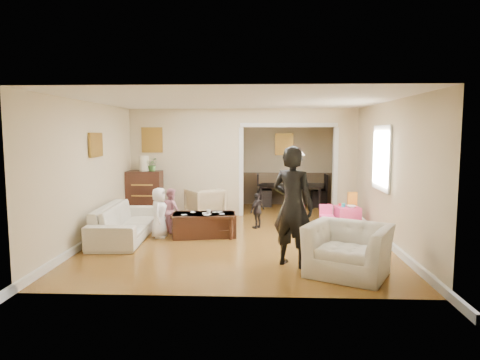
{
  "coord_description": "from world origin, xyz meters",
  "views": [
    {
      "loc": [
        0.38,
        -8.65,
        2.04
      ],
      "look_at": [
        0.0,
        0.2,
        1.05
      ],
      "focal_mm": 32.12,
      "sensor_mm": 36.0,
      "label": 1
    }
  ],
  "objects_px": {
    "dresser": "(145,194)",
    "sofa": "(125,222)",
    "table_lamp": "(144,164)",
    "cyan_cup": "(343,205)",
    "adult_person": "(293,206)",
    "armchair_back": "(205,203)",
    "play_table": "(347,217)",
    "child_kneel_a": "(159,213)",
    "child_toddler": "(257,211)",
    "armchair_front": "(348,250)",
    "child_kneel_b": "(172,210)",
    "coffee_cup": "(209,212)",
    "coffee_table": "(204,225)",
    "dining_table": "(292,195)"
  },
  "relations": [
    {
      "from": "sofa",
      "to": "coffee_cup",
      "type": "height_order",
      "value": "sofa"
    },
    {
      "from": "coffee_cup",
      "to": "child_kneel_a",
      "type": "xyz_separation_m",
      "value": [
        -0.95,
        -0.1,
        -0.01
      ]
    },
    {
      "from": "cyan_cup",
      "to": "child_kneel_b",
      "type": "distance_m",
      "value": 3.62
    },
    {
      "from": "play_table",
      "to": "adult_person",
      "type": "bearing_deg",
      "value": -117.17
    },
    {
      "from": "adult_person",
      "to": "child_kneel_b",
      "type": "relative_size",
      "value": 2.02
    },
    {
      "from": "coffee_cup",
      "to": "dining_table",
      "type": "bearing_deg",
      "value": 62.07
    },
    {
      "from": "coffee_cup",
      "to": "child_kneel_b",
      "type": "bearing_deg",
      "value": 156.37
    },
    {
      "from": "dresser",
      "to": "sofa",
      "type": "bearing_deg",
      "value": -85.78
    },
    {
      "from": "armchair_front",
      "to": "child_kneel_b",
      "type": "distance_m",
      "value": 3.94
    },
    {
      "from": "armchair_front",
      "to": "coffee_cup",
      "type": "distance_m",
      "value": 3.11
    },
    {
      "from": "armchair_back",
      "to": "dresser",
      "type": "distance_m",
      "value": 1.45
    },
    {
      "from": "play_table",
      "to": "child_kneel_b",
      "type": "height_order",
      "value": "child_kneel_b"
    },
    {
      "from": "armchair_back",
      "to": "child_kneel_b",
      "type": "bearing_deg",
      "value": 38.61
    },
    {
      "from": "child_toddler",
      "to": "table_lamp",
      "type": "bearing_deg",
      "value": -72.33
    },
    {
      "from": "adult_person",
      "to": "cyan_cup",
      "type": "bearing_deg",
      "value": -84.6
    },
    {
      "from": "child_kneel_a",
      "to": "child_toddler",
      "type": "xyz_separation_m",
      "value": [
        1.9,
        0.9,
        -0.11
      ]
    },
    {
      "from": "armchair_back",
      "to": "play_table",
      "type": "bearing_deg",
      "value": 129.93
    },
    {
      "from": "play_table",
      "to": "dining_table",
      "type": "xyz_separation_m",
      "value": [
        -0.99,
        2.6,
        0.08
      ]
    },
    {
      "from": "cyan_cup",
      "to": "dresser",
      "type": "bearing_deg",
      "value": 168.2
    },
    {
      "from": "sofa",
      "to": "dresser",
      "type": "relative_size",
      "value": 1.98
    },
    {
      "from": "dresser",
      "to": "child_kneel_b",
      "type": "xyz_separation_m",
      "value": [
        0.95,
        -1.5,
        -0.1
      ]
    },
    {
      "from": "adult_person",
      "to": "armchair_back",
      "type": "bearing_deg",
      "value": -32.45
    },
    {
      "from": "armchair_back",
      "to": "play_table",
      "type": "distance_m",
      "value": 3.32
    },
    {
      "from": "table_lamp",
      "to": "play_table",
      "type": "xyz_separation_m",
      "value": [
        4.62,
        -0.9,
        -1.07
      ]
    },
    {
      "from": "table_lamp",
      "to": "cyan_cup",
      "type": "relative_size",
      "value": 4.5
    },
    {
      "from": "sofa",
      "to": "child_toddler",
      "type": "distance_m",
      "value": 2.73
    },
    {
      "from": "dining_table",
      "to": "child_toddler",
      "type": "height_order",
      "value": "child_toddler"
    },
    {
      "from": "table_lamp",
      "to": "coffee_cup",
      "type": "height_order",
      "value": "table_lamp"
    },
    {
      "from": "sofa",
      "to": "dresser",
      "type": "xyz_separation_m",
      "value": [
        -0.15,
        2.03,
        0.24
      ]
    },
    {
      "from": "coffee_table",
      "to": "child_kneel_b",
      "type": "relative_size",
      "value": 1.33
    },
    {
      "from": "adult_person",
      "to": "dresser",
      "type": "bearing_deg",
      "value": -16.79
    },
    {
      "from": "armchair_front",
      "to": "dresser",
      "type": "bearing_deg",
      "value": 162.54
    },
    {
      "from": "adult_person",
      "to": "coffee_table",
      "type": "bearing_deg",
      "value": -17.32
    },
    {
      "from": "coffee_table",
      "to": "child_kneel_b",
      "type": "bearing_deg",
      "value": 156.8
    },
    {
      "from": "sofa",
      "to": "child_kneel_b",
      "type": "xyz_separation_m",
      "value": [
        0.8,
        0.53,
        0.13
      ]
    },
    {
      "from": "table_lamp",
      "to": "cyan_cup",
      "type": "xyz_separation_m",
      "value": [
        4.52,
        -0.95,
        -0.8
      ]
    },
    {
      "from": "table_lamp",
      "to": "coffee_cup",
      "type": "distance_m",
      "value": 2.67
    },
    {
      "from": "adult_person",
      "to": "child_toddler",
      "type": "height_order",
      "value": "adult_person"
    },
    {
      "from": "armchair_front",
      "to": "coffee_cup",
      "type": "xyz_separation_m",
      "value": [
        -2.26,
        2.13,
        0.13
      ]
    },
    {
      "from": "table_lamp",
      "to": "adult_person",
      "type": "relative_size",
      "value": 0.2
    },
    {
      "from": "cyan_cup",
      "to": "child_kneel_b",
      "type": "height_order",
      "value": "child_kneel_b"
    },
    {
      "from": "child_kneel_a",
      "to": "child_kneel_b",
      "type": "height_order",
      "value": "child_kneel_a"
    },
    {
      "from": "armchair_back",
      "to": "adult_person",
      "type": "xyz_separation_m",
      "value": [
        1.8,
        -3.64,
        0.57
      ]
    },
    {
      "from": "armchair_front",
      "to": "child_kneel_b",
      "type": "height_order",
      "value": "child_kneel_b"
    },
    {
      "from": "table_lamp",
      "to": "cyan_cup",
      "type": "bearing_deg",
      "value": -11.8
    },
    {
      "from": "armchair_back",
      "to": "dresser",
      "type": "xyz_separation_m",
      "value": [
        -1.44,
        -0.04,
        0.21
      ]
    },
    {
      "from": "child_toddler",
      "to": "dresser",
      "type": "bearing_deg",
      "value": -72.33
    },
    {
      "from": "child_kneel_a",
      "to": "child_toddler",
      "type": "bearing_deg",
      "value": -65.7
    },
    {
      "from": "cyan_cup",
      "to": "child_kneel_a",
      "type": "bearing_deg",
      "value": -164.9
    },
    {
      "from": "coffee_table",
      "to": "child_toddler",
      "type": "height_order",
      "value": "child_toddler"
    }
  ]
}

